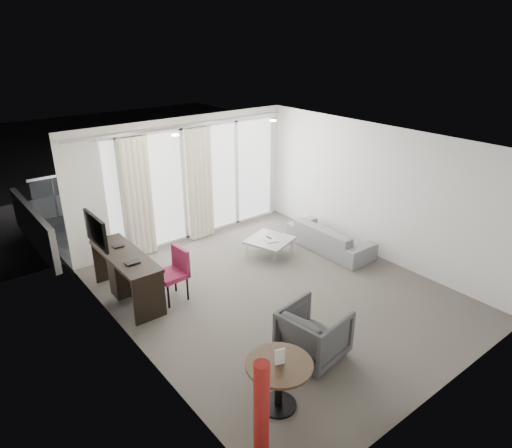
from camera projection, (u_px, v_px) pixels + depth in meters
floor at (278, 293)px, 7.84m from camera, size 5.00×6.00×0.00m
ceiling at (281, 144)px, 6.83m from camera, size 5.00×6.00×0.00m
wall_left at (133, 271)px, 5.91m from camera, size 0.00×6.00×2.60m
wall_right at (377, 193)px, 8.76m from camera, size 0.00×6.00×2.60m
wall_front at (452, 305)px, 5.17m from camera, size 5.00×0.00×2.60m
window_panel at (198, 182)px, 9.70m from camera, size 4.00×0.02×2.38m
window_frame at (198, 182)px, 9.69m from camera, size 4.10×0.06×2.44m
curtain_left at (138, 198)px, 8.76m from camera, size 0.60×0.20×2.38m
curtain_right at (200, 184)px, 9.56m from camera, size 0.60×0.20×2.38m
curtain_track at (186, 126)px, 8.92m from camera, size 4.80×0.04×0.04m
downlight_a at (175, 135)px, 7.48m from camera, size 0.12×0.12×0.02m
downlight_b at (273, 121)px, 8.67m from camera, size 0.12×0.12×0.02m
desk at (127, 276)px, 7.56m from camera, size 0.55×1.75×0.82m
tv at (96, 231)px, 6.97m from camera, size 0.05×0.80×0.50m
desk_chair at (171, 276)px, 7.51m from camera, size 0.52×0.49×0.90m
round_table at (279, 385)px, 5.38m from camera, size 0.85×0.85×0.63m
menu_card at (280, 358)px, 5.21m from camera, size 0.11×0.06×0.21m
red_lamp at (261, 416)px, 4.52m from camera, size 0.34×0.34×1.30m
tub_armchair at (314, 333)px, 6.21m from camera, size 0.92×0.90×0.74m
coffee_table at (270, 247)px, 9.11m from camera, size 1.01×1.01×0.36m
remote at (269, 238)px, 9.07m from camera, size 0.05×0.17×0.02m
magazine at (270, 240)px, 9.00m from camera, size 0.26×0.30×0.01m
sofa at (330, 237)px, 9.32m from camera, size 0.73×1.87×0.55m
terrace_slab at (168, 216)px, 11.29m from camera, size 5.60×3.00×0.12m
rattan_chair_a at (212, 196)px, 11.31m from camera, size 0.62×0.62×0.78m
rattan_chair_b at (211, 190)px, 11.62m from camera, size 0.64×0.64×0.84m
rattan_table at (213, 205)px, 11.16m from camera, size 0.57×0.57×0.47m
balustrade at (141, 180)px, 12.12m from camera, size 5.50×0.06×1.05m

